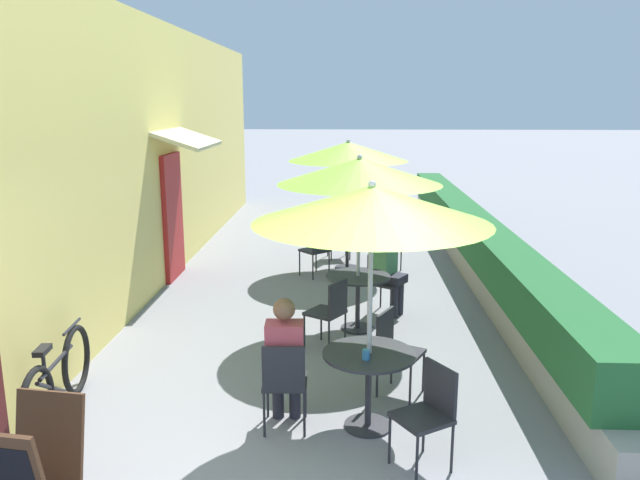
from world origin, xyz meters
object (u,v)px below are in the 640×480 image
(patio_table_mid, at_px, (358,289))
(patio_umbrella_mid, at_px, (360,172))
(patio_table_near, at_px, (369,371))
(patio_umbrella_near, at_px, (372,205))
(patio_table_far, at_px, (347,238))
(seated_patron_mid_left, at_px, (389,267))
(seated_patron_near_back, at_px, (285,356))
(cafe_chair_far_left, at_px, (390,243))
(patio_umbrella_far, at_px, (348,152))
(cafe_chair_near_right, at_px, (394,346))
(cafe_chair_mid_left, at_px, (381,277))
(cafe_chair_near_back, at_px, (285,379))
(coffee_cup_near, at_px, (366,355))
(cafe_chair_near_left, at_px, (429,408))
(cafe_chair_far_right, at_px, (335,232))
(cafe_chair_far_back, at_px, (317,247))
(cafe_chair_mid_right, at_px, (330,308))
(bicycle_leaning, at_px, (58,380))
(menu_board, at_px, (32,475))

(patio_table_mid, height_order, patio_umbrella_mid, patio_umbrella_mid)
(patio_table_near, distance_m, patio_umbrella_near, 1.54)
(patio_table_far, bearing_deg, patio_table_mid, -87.42)
(patio_table_mid, relative_size, seated_patron_mid_left, 0.68)
(seated_patron_near_back, relative_size, cafe_chair_far_left, 1.44)
(seated_patron_near_back, relative_size, patio_umbrella_far, 0.54)
(cafe_chair_near_right, relative_size, cafe_chair_mid_left, 1.00)
(cafe_chair_near_back, bearing_deg, coffee_cup_near, -5.48)
(cafe_chair_near_left, relative_size, coffee_cup_near, 9.67)
(coffee_cup_near, height_order, patio_table_mid, coffee_cup_near)
(patio_table_near, bearing_deg, cafe_chair_far_right, 93.92)
(cafe_chair_near_left, relative_size, cafe_chair_far_back, 1.00)
(cafe_chair_near_right, bearing_deg, patio_table_near, 5.72)
(patio_table_near, relative_size, cafe_chair_mid_right, 0.97)
(cafe_chair_far_left, bearing_deg, coffee_cup_near, 101.61)
(cafe_chair_mid_left, bearing_deg, cafe_chair_near_right, 32.29)
(cafe_chair_near_right, distance_m, cafe_chair_mid_right, 1.32)
(cafe_chair_far_back, bearing_deg, seated_patron_mid_left, -101.80)
(patio_umbrella_mid, bearing_deg, patio_umbrella_near, -88.72)
(cafe_chair_near_left, relative_size, patio_umbrella_far, 0.38)
(bicycle_leaning, height_order, menu_board, menu_board)
(patio_table_near, relative_size, patio_umbrella_near, 0.37)
(patio_umbrella_near, xyz_separation_m, cafe_chair_far_right, (-0.43, 6.30, -1.57))
(cafe_chair_mid_right, bearing_deg, seated_patron_mid_left, 1.54)
(cafe_chair_mid_right, relative_size, cafe_chair_far_right, 1.00)
(patio_table_far, distance_m, cafe_chair_far_back, 0.77)
(cafe_chair_mid_right, xyz_separation_m, patio_umbrella_far, (0.21, 3.73, 1.57))
(seated_patron_mid_left, distance_m, patio_umbrella_far, 2.85)
(coffee_cup_near, relative_size, patio_umbrella_far, 0.04)
(cafe_chair_mid_right, xyz_separation_m, cafe_chair_far_right, (-0.03, 4.46, 0.00))
(patio_umbrella_near, xyz_separation_m, seated_patron_mid_left, (0.38, 3.15, -1.40))
(patio_umbrella_far, bearing_deg, menu_board, -106.80)
(coffee_cup_near, xyz_separation_m, patio_umbrella_far, (-0.16, 5.72, 1.31))
(seated_patron_near_back, relative_size, cafe_chair_mid_right, 1.44)
(seated_patron_mid_left, bearing_deg, seated_patron_near_back, 12.29)
(cafe_chair_near_left, relative_size, cafe_chair_far_right, 1.00)
(patio_table_near, bearing_deg, seated_patron_near_back, 179.65)
(patio_table_near, xyz_separation_m, seated_patron_mid_left, (0.38, 3.15, 0.13))
(patio_table_mid, height_order, menu_board, menu_board)
(cafe_chair_near_left, xyz_separation_m, cafe_chair_mid_right, (-0.87, 2.45, 0.00))
(patio_table_near, bearing_deg, patio_umbrella_mid, 91.28)
(patio_table_near, relative_size, cafe_chair_mid_left, 0.97)
(seated_patron_near_back, relative_size, cafe_chair_far_right, 1.44)
(patio_table_near, height_order, patio_umbrella_mid, patio_umbrella_mid)
(seated_patron_mid_left, bearing_deg, menu_board, 2.26)
(patio_table_near, xyz_separation_m, cafe_chair_near_back, (-0.76, -0.11, -0.04))
(cafe_chair_near_back, height_order, menu_board, menu_board)
(cafe_chair_near_right, height_order, patio_umbrella_mid, patio_umbrella_mid)
(patio_table_mid, bearing_deg, patio_umbrella_far, 92.58)
(cafe_chair_far_left, height_order, cafe_chair_far_right, same)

